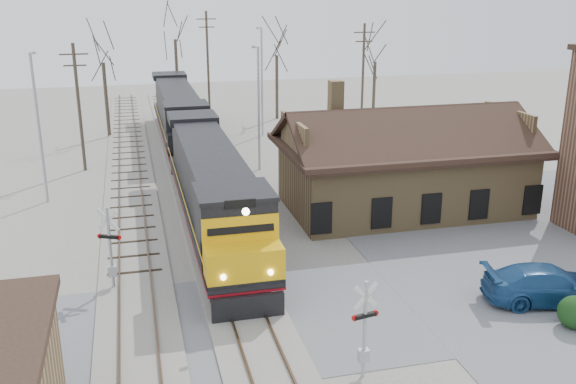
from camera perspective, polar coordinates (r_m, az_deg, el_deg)
name	(u,v)px	position (r m, az deg, el deg)	size (l,w,h in m)	color
ground	(250,323)	(27.12, -3.44, -11.59)	(140.00, 140.00, 0.00)	#9D988D
road	(250,323)	(27.11, -3.44, -11.56)	(60.00, 9.00, 0.03)	slate
parking_lot	(565,246)	(37.57, 23.43, -4.42)	(22.00, 26.00, 0.03)	slate
track_main	(205,207)	(40.70, -7.39, -1.29)	(3.40, 90.00, 0.24)	#9D988D
track_siding	(132,212)	(40.48, -13.73, -1.77)	(3.40, 90.00, 0.24)	#9D988D
depot	(403,171)	(40.29, 10.19, 1.87)	(15.20, 9.31, 7.90)	olive
locomotive_lead	(213,189)	(35.74, -6.69, 0.24)	(3.29, 22.06, 4.90)	black
locomotive_trailing	(179,114)	(57.33, -9.69, 6.82)	(3.29, 22.06, 4.64)	black
crossbuck_near	(365,332)	(23.11, 6.82, -12.26)	(1.06, 0.31, 3.72)	#A5A8AD
crossbuck_far	(111,251)	(30.18, -15.49, -5.11)	(1.07, 0.53, 3.98)	#A5A8AD
parked_car	(549,285)	(30.61, 22.19, -7.64)	(2.33, 5.73, 1.66)	navy
hedge_a	(575,312)	(28.91, 24.14, -9.75)	(1.37, 1.37, 1.37)	black
streetlight_a	(38,121)	(43.13, -21.30, 5.93)	(0.25, 2.04, 9.50)	#A5A8AD
streetlight_b	(258,102)	(47.83, -2.65, 7.98)	(0.25, 2.04, 9.17)	#A5A8AD
streetlight_c	(262,76)	(59.34, -2.36, 10.23)	(0.25, 2.04, 9.81)	#A5A8AD
utility_pole_a	(79,105)	(49.89, -18.09, 7.33)	(2.00, 0.24, 9.44)	#382D23
utility_pole_b	(208,63)	(68.23, -7.13, 11.31)	(2.00, 0.24, 10.89)	#382D23
utility_pole_c	(363,77)	(60.18, 6.67, 10.09)	(2.00, 0.24, 10.12)	#382D23
tree_b	(102,50)	(60.71, -16.20, 12.02)	(4.50, 4.50, 11.03)	#382D23
tree_c	(174,26)	(70.11, -10.06, 14.29)	(5.30, 5.30, 12.99)	#382D23
tree_d	(277,44)	(66.76, -1.01, 12.98)	(4.37, 4.37, 10.71)	#382D23
tree_e	(376,51)	(63.93, 7.79, 12.31)	(4.18, 4.18, 10.25)	#382D23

